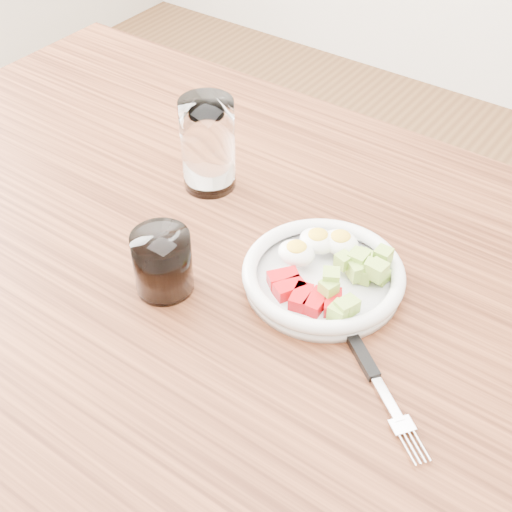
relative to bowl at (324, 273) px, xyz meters
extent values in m
cube|color=brown|center=(-0.72, 0.31, -0.42)|extent=(0.07, 0.07, 0.73)
cube|color=brown|center=(-0.07, -0.04, -0.04)|extent=(1.50, 0.90, 0.04)
cylinder|color=white|center=(0.00, 0.00, -0.01)|extent=(0.20, 0.20, 0.01)
torus|color=white|center=(0.00, 0.00, 0.00)|extent=(0.21, 0.21, 0.02)
cube|color=red|center=(-0.04, -0.04, 0.00)|extent=(0.04, 0.04, 0.02)
cube|color=red|center=(-0.02, -0.05, 0.00)|extent=(0.04, 0.04, 0.02)
cube|color=red|center=(0.00, -0.06, 0.00)|extent=(0.03, 0.04, 0.02)
cube|color=red|center=(0.02, -0.05, 0.00)|extent=(0.03, 0.04, 0.02)
cube|color=red|center=(0.04, -0.04, 0.00)|extent=(0.04, 0.04, 0.02)
ellipsoid|color=white|center=(-0.03, 0.04, 0.01)|extent=(0.05, 0.04, 0.03)
ellipsoid|color=yellow|center=(-0.03, 0.04, 0.02)|extent=(0.03, 0.03, 0.01)
ellipsoid|color=white|center=(-0.01, 0.05, 0.01)|extent=(0.05, 0.04, 0.03)
ellipsoid|color=yellow|center=(-0.01, 0.05, 0.02)|extent=(0.03, 0.03, 0.01)
ellipsoid|color=white|center=(-0.04, 0.00, 0.01)|extent=(0.05, 0.04, 0.03)
ellipsoid|color=yellow|center=(-0.04, 0.00, 0.02)|extent=(0.03, 0.03, 0.01)
cube|color=#ABCD4F|center=(0.02, -0.02, 0.02)|extent=(0.03, 0.03, 0.02)
cube|color=#ABCD4F|center=(0.03, 0.03, 0.02)|extent=(0.02, 0.02, 0.02)
cube|color=#ABCD4F|center=(0.06, -0.05, 0.01)|extent=(0.02, 0.02, 0.02)
cube|color=#ABCD4F|center=(0.05, -0.05, 0.01)|extent=(0.02, 0.02, 0.02)
cube|color=#ABCD4F|center=(0.04, 0.02, 0.01)|extent=(0.03, 0.03, 0.02)
cube|color=#ABCD4F|center=(0.05, 0.05, 0.02)|extent=(0.02, 0.02, 0.02)
cube|color=#ABCD4F|center=(0.03, 0.05, 0.00)|extent=(0.02, 0.02, 0.02)
cube|color=#ABCD4F|center=(0.03, -0.04, 0.02)|extent=(0.02, 0.02, 0.02)
cube|color=#ABCD4F|center=(0.06, 0.04, 0.00)|extent=(0.02, 0.02, 0.02)
cube|color=#ABCD4F|center=(0.02, 0.05, 0.00)|extent=(0.03, 0.03, 0.02)
cube|color=#ABCD4F|center=(0.06, -0.05, 0.01)|extent=(0.03, 0.03, 0.02)
cube|color=#ABCD4F|center=(0.06, -0.04, 0.01)|extent=(0.02, 0.02, 0.02)
cube|color=#ABCD4F|center=(0.04, 0.02, 0.01)|extent=(0.03, 0.03, 0.02)
cube|color=#ABCD4F|center=(0.06, 0.03, 0.02)|extent=(0.02, 0.02, 0.02)
cube|color=#ABCD4F|center=(0.05, 0.03, 0.02)|extent=(0.02, 0.02, 0.02)
cube|color=#ABCD4F|center=(0.02, 0.02, 0.02)|extent=(0.02, 0.02, 0.02)
cube|color=black|center=(0.09, -0.07, -0.01)|extent=(0.10, 0.08, 0.01)
cube|color=silver|center=(0.16, -0.12, -0.01)|extent=(0.06, 0.05, 0.00)
cube|color=silver|center=(0.19, -0.14, -0.01)|extent=(0.03, 0.03, 0.00)
cylinder|color=silver|center=(0.21, -0.17, -0.01)|extent=(0.03, 0.03, 0.00)
cylinder|color=silver|center=(0.21, -0.16, -0.01)|extent=(0.03, 0.03, 0.00)
cylinder|color=silver|center=(0.21, -0.16, -0.01)|extent=(0.03, 0.03, 0.00)
cylinder|color=silver|center=(0.22, -0.15, -0.01)|extent=(0.03, 0.03, 0.00)
cylinder|color=white|center=(-0.26, 0.09, 0.05)|extent=(0.08, 0.08, 0.14)
cylinder|color=white|center=(-0.17, -0.13, 0.02)|extent=(0.08, 0.08, 0.09)
cylinder|color=black|center=(-0.17, -0.13, 0.02)|extent=(0.07, 0.07, 0.07)
camera|label=1|loc=(0.32, -0.60, 0.63)|focal=50.00mm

